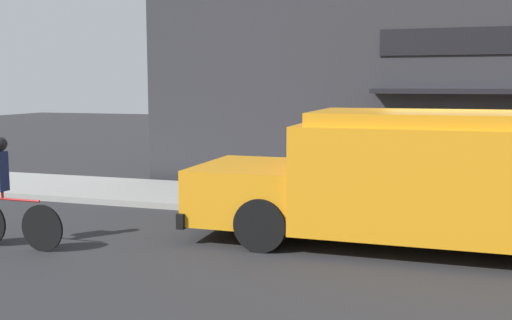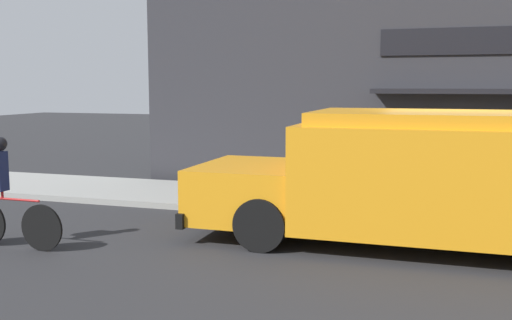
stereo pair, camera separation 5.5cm
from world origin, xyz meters
The scene contains 6 objects.
ground_plane centered at (0.00, 0.00, 0.00)m, with size 70.00×70.00×0.00m, color #2B2B2D.
sidewalk centered at (0.00, 1.33, 0.06)m, with size 28.00×2.67×0.13m.
storefront centered at (0.01, 3.00, 2.84)m, with size 14.79×1.09×5.70m.
school_bus centered at (-0.28, -1.25, 1.09)m, with size 6.95×2.86×2.08m.
cyclist centered at (-6.56, -3.29, 0.82)m, with size 1.74×0.22×1.71m.
trash_bin centered at (-1.59, 2.10, 0.53)m, with size 0.57×0.57×0.81m.
Camera 1 is at (-0.24, -10.67, 2.48)m, focal length 42.00 mm.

